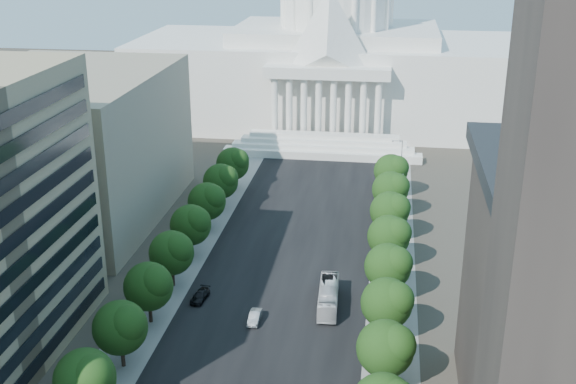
% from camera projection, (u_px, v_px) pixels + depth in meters
% --- Properties ---
extents(road_asphalt, '(30.00, 260.00, 0.01)m').
position_uv_depth(road_asphalt, '(292.00, 248.00, 137.29)').
color(road_asphalt, black).
rests_on(road_asphalt, ground).
extents(sidewalk_left, '(8.00, 260.00, 0.02)m').
position_uv_depth(sidewalk_left, '(195.00, 242.00, 139.83)').
color(sidewalk_left, gray).
rests_on(sidewalk_left, ground).
extents(sidewalk_right, '(8.00, 260.00, 0.02)m').
position_uv_depth(sidewalk_right, '(393.00, 254.00, 134.75)').
color(sidewalk_right, gray).
rests_on(sidewalk_right, ground).
extents(capitol, '(120.00, 56.00, 73.00)m').
position_uv_depth(capitol, '(335.00, 56.00, 218.18)').
color(capitol, white).
rests_on(capitol, ground).
extents(office_block_left_far, '(38.00, 52.00, 30.00)m').
position_uv_depth(office_block_left_far, '(67.00, 147.00, 147.69)').
color(office_block_left_far, gray).
rests_on(office_block_left_far, ground).
extents(tree_l_c, '(7.79, 7.60, 9.97)m').
position_uv_depth(tree_l_c, '(87.00, 378.00, 87.16)').
color(tree_l_c, '#33261C').
rests_on(tree_l_c, ground).
extents(tree_l_d, '(7.79, 7.60, 9.97)m').
position_uv_depth(tree_l_d, '(122.00, 327.00, 98.28)').
color(tree_l_d, '#33261C').
rests_on(tree_l_d, ground).
extents(tree_l_e, '(7.79, 7.60, 9.97)m').
position_uv_depth(tree_l_e, '(150.00, 285.00, 109.40)').
color(tree_l_e, '#33261C').
rests_on(tree_l_e, ground).
extents(tree_l_f, '(7.79, 7.60, 9.97)m').
position_uv_depth(tree_l_f, '(173.00, 252.00, 120.52)').
color(tree_l_f, '#33261C').
rests_on(tree_l_f, ground).
extents(tree_l_g, '(7.79, 7.60, 9.97)m').
position_uv_depth(tree_l_g, '(192.00, 224.00, 131.64)').
color(tree_l_g, '#33261C').
rests_on(tree_l_g, ground).
extents(tree_l_h, '(7.79, 7.60, 9.97)m').
position_uv_depth(tree_l_h, '(208.00, 200.00, 142.76)').
color(tree_l_h, '#33261C').
rests_on(tree_l_h, ground).
extents(tree_l_i, '(7.79, 7.60, 9.97)m').
position_uv_depth(tree_l_i, '(222.00, 180.00, 153.88)').
color(tree_l_i, '#33261C').
rests_on(tree_l_i, ground).
extents(tree_l_j, '(7.79, 7.60, 9.97)m').
position_uv_depth(tree_l_j, '(234.00, 163.00, 165.00)').
color(tree_l_j, '#33261C').
rests_on(tree_l_j, ground).
extents(tree_r_d, '(7.79, 7.60, 9.97)m').
position_uv_depth(tree_r_d, '(388.00, 347.00, 93.47)').
color(tree_r_d, '#33261C').
rests_on(tree_r_d, ground).
extents(tree_r_e, '(7.79, 7.60, 9.97)m').
position_uv_depth(tree_r_e, '(389.00, 302.00, 104.59)').
color(tree_r_e, '#33261C').
rests_on(tree_r_e, ground).
extents(tree_r_f, '(7.79, 7.60, 9.97)m').
position_uv_depth(tree_r_f, '(390.00, 266.00, 115.71)').
color(tree_r_f, '#33261C').
rests_on(tree_r_f, ground).
extents(tree_r_g, '(7.79, 7.60, 9.97)m').
position_uv_depth(tree_r_g, '(391.00, 235.00, 126.83)').
color(tree_r_g, '#33261C').
rests_on(tree_r_g, ground).
extents(tree_r_h, '(7.79, 7.60, 9.97)m').
position_uv_depth(tree_r_h, '(391.00, 210.00, 137.95)').
color(tree_r_h, '#33261C').
rests_on(tree_r_h, ground).
extents(tree_r_i, '(7.79, 7.60, 9.97)m').
position_uv_depth(tree_r_i, '(392.00, 189.00, 149.07)').
color(tree_r_i, '#33261C').
rests_on(tree_r_i, ground).
extents(tree_r_j, '(7.79, 7.60, 9.97)m').
position_uv_depth(tree_r_j, '(392.00, 170.00, 160.19)').
color(tree_r_j, '#33261C').
rests_on(tree_r_j, ground).
extents(streetlight_c, '(2.61, 0.44, 9.00)m').
position_uv_depth(streetlight_c, '(400.00, 306.00, 104.79)').
color(streetlight_c, gray).
rests_on(streetlight_c, ground).
extents(streetlight_d, '(2.61, 0.44, 9.00)m').
position_uv_depth(streetlight_d, '(399.00, 237.00, 127.95)').
color(streetlight_d, gray).
rests_on(streetlight_d, ground).
extents(streetlight_e, '(2.61, 0.44, 9.00)m').
position_uv_depth(streetlight_e, '(399.00, 188.00, 151.12)').
color(streetlight_e, gray).
rests_on(streetlight_e, ground).
extents(streetlight_f, '(2.61, 0.44, 9.00)m').
position_uv_depth(streetlight_f, '(399.00, 153.00, 174.28)').
color(streetlight_f, gray).
rests_on(streetlight_f, ground).
extents(car_silver, '(1.68, 4.74, 1.56)m').
position_uv_depth(car_silver, '(255.00, 317.00, 111.66)').
color(car_silver, '#A8ACB0').
rests_on(car_silver, ground).
extents(car_dark_b, '(2.68, 5.31, 1.48)m').
position_uv_depth(car_dark_b, '(200.00, 296.00, 118.02)').
color(car_dark_b, black).
rests_on(car_dark_b, ground).
extents(city_bus, '(3.56, 12.85, 3.54)m').
position_uv_depth(city_bus, '(328.00, 296.00, 115.79)').
color(city_bus, silver).
rests_on(city_bus, ground).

